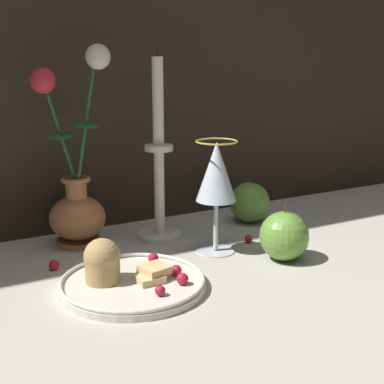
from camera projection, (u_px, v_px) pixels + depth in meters
The scene contains 10 objects.
ground_plane at pixel (165, 265), 0.85m from camera, with size 2.40×2.40×0.00m, color #B7B2A3.
vase at pixel (77, 195), 0.92m from camera, with size 0.13×0.10×0.34m.
plate_with_pastries at pixel (127, 277), 0.76m from camera, with size 0.21×0.21×0.07m.
wine_glass at pixel (216, 176), 0.88m from camera, with size 0.07×0.07×0.19m.
candlestick at pixel (159, 175), 0.95m from camera, with size 0.08×0.08×0.33m.
apple_beside_vase at pixel (284, 236), 0.87m from camera, with size 0.08×0.08×0.09m.
apple_near_glass at pixel (250, 202), 1.07m from camera, with size 0.08×0.08×0.09m.
berry_near_plate at pixel (54, 265), 0.83m from camera, with size 0.02×0.02×0.02m, color #AD192D.
berry_front_center at pixel (272, 227), 1.02m from camera, with size 0.02×0.02×0.02m, color #AD192D.
berry_by_glass_stem at pixel (248, 239), 0.95m from camera, with size 0.01×0.01×0.01m, color #AD192D.
Camera 1 is at (-0.35, -0.72, 0.32)m, focal length 50.00 mm.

